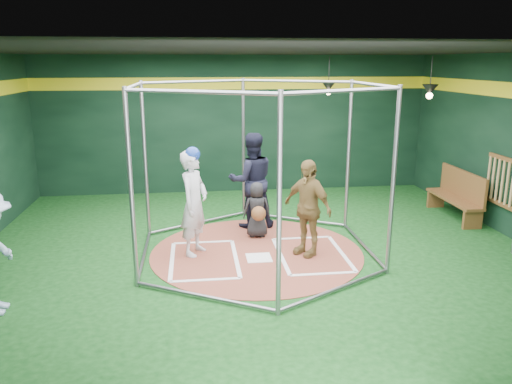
{
  "coord_description": "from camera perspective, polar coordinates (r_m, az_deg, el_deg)",
  "views": [
    {
      "loc": [
        -1.06,
        -8.35,
        3.33
      ],
      "look_at": [
        0.0,
        0.1,
        1.1
      ],
      "focal_mm": 35.0,
      "sensor_mm": 36.0,
      "label": 1
    }
  ],
  "objects": [
    {
      "name": "room_shell",
      "position": [
        8.57,
        0.08,
        4.08
      ],
      "size": [
        10.1,
        9.1,
        3.53
      ],
      "color": "#0B340F",
      "rests_on": "ground"
    },
    {
      "name": "clay_disc",
      "position": [
        9.04,
        0.08,
        -6.88
      ],
      "size": [
        3.8,
        3.8,
        0.01
      ],
      "primitive_type": "cylinder",
      "color": "brown",
      "rests_on": "ground"
    },
    {
      "name": "home_plate",
      "position": [
        8.76,
        0.33,
        -7.52
      ],
      "size": [
        0.43,
        0.43,
        0.01
      ],
      "primitive_type": "cube",
      "color": "white",
      "rests_on": "clay_disc"
    },
    {
      "name": "batter_box_left",
      "position": [
        8.75,
        -5.95,
        -7.66
      ],
      "size": [
        1.17,
        1.77,
        0.01
      ],
      "color": "white",
      "rests_on": "clay_disc"
    },
    {
      "name": "batter_box_right",
      "position": [
        8.97,
        6.36,
        -7.08
      ],
      "size": [
        1.17,
        1.77,
        0.01
      ],
      "color": "white",
      "rests_on": "clay_disc"
    },
    {
      "name": "batting_cage",
      "position": [
        8.61,
        0.08,
        2.41
      ],
      "size": [
        4.05,
        4.67,
        3.0
      ],
      "color": "gray",
      "rests_on": "ground"
    },
    {
      "name": "bat_rack",
      "position": [
        10.84,
        26.59,
        0.96
      ],
      "size": [
        0.07,
        1.25,
        0.98
      ],
      "color": "brown",
      "rests_on": "room_shell"
    },
    {
      "name": "pendant_lamp_near",
      "position": [
        12.4,
        8.28,
        11.8
      ],
      "size": [
        0.34,
        0.34,
        0.9
      ],
      "color": "black",
      "rests_on": "room_shell"
    },
    {
      "name": "pendant_lamp_far",
      "position": [
        11.53,
        19.25,
        10.95
      ],
      "size": [
        0.34,
        0.34,
        0.9
      ],
      "color": "black",
      "rests_on": "room_shell"
    },
    {
      "name": "batter_figure",
      "position": [
        8.75,
        -7.1,
        -1.12
      ],
      "size": [
        0.7,
        0.8,
        1.92
      ],
      "color": "silver",
      "rests_on": "clay_disc"
    },
    {
      "name": "visitor_leopard",
      "position": [
        8.73,
        5.88,
        -1.79
      ],
      "size": [
        0.94,
        1.05,
        1.71
      ],
      "primitive_type": "imported",
      "rotation": [
        0.0,
        0.0,
        -0.91
      ],
      "color": "#A38346",
      "rests_on": "clay_disc"
    },
    {
      "name": "catcher_figure",
      "position": [
        9.63,
        0.12,
        -2.07
      ],
      "size": [
        0.53,
        0.57,
        1.08
      ],
      "color": "black",
      "rests_on": "clay_disc"
    },
    {
      "name": "umpire",
      "position": [
        10.15,
        -0.51,
        1.34
      ],
      "size": [
        1.01,
        0.82,
        1.95
      ],
      "primitive_type": "imported",
      "rotation": [
        0.0,
        0.0,
        3.23
      ],
      "color": "black",
      "rests_on": "clay_disc"
    },
    {
      "name": "dugout_bench",
      "position": [
        11.75,
        22.07,
        -0.18
      ],
      "size": [
        0.42,
        1.8,
        1.05
      ],
      "color": "brown",
      "rests_on": "ground"
    }
  ]
}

